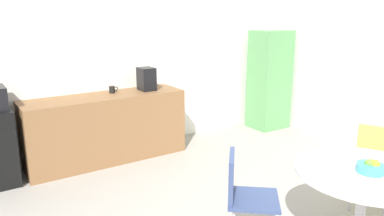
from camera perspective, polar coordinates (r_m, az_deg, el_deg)
name	(u,v)px	position (r m, az deg, el deg)	size (l,w,h in m)	color
wall_back	(119,60)	(5.43, -11.18, 7.17)	(6.00, 0.10, 2.60)	white
counter_block	(107,128)	(5.16, -12.96, -2.99)	(2.12, 0.60, 0.90)	brown
locker_cabinet	(269,80)	(6.55, 11.78, 4.24)	(0.60, 0.50, 1.67)	#599959
round_table	(363,187)	(3.34, 24.82, -10.91)	(1.09, 1.09, 0.75)	silver
chair_yellow	(374,158)	(4.26, 26.20, -6.84)	(0.56, 0.56, 0.83)	silver
chair_navy	(242,189)	(3.21, 7.68, -12.27)	(0.59, 0.59, 0.83)	silver
fruit_bowl	(371,167)	(3.25, 25.75, -8.18)	(0.21, 0.21, 0.11)	teal
mug_white	(112,90)	(5.16, -12.13, 2.79)	(0.13, 0.08, 0.09)	black
mug_green	(150,86)	(5.36, -6.48, 3.43)	(0.13, 0.08, 0.09)	white
coffee_maker	(146,79)	(5.25, -7.00, 4.44)	(0.20, 0.24, 0.32)	black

